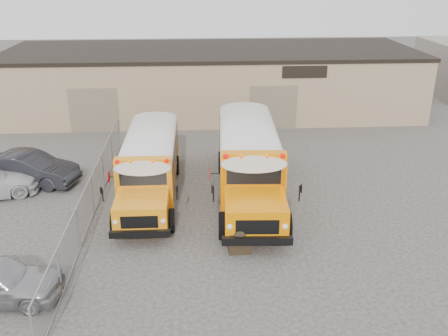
{
  "coord_description": "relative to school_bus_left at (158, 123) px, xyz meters",
  "views": [
    {
      "loc": [
        -1.33,
        -17.47,
        10.56
      ],
      "look_at": [
        0.0,
        4.25,
        1.6
      ],
      "focal_mm": 40.0,
      "sensor_mm": 36.0,
      "label": 1
    }
  ],
  "objects": [
    {
      "name": "school_bus_left",
      "position": [
        0.0,
        0.0,
        0.0
      ],
      "size": [
        3.03,
        10.01,
        2.93
      ],
      "color": "orange",
      "rests_on": "ground"
    },
    {
      "name": "car_dark",
      "position": [
        -6.32,
        -4.76,
        -0.87
      ],
      "size": [
        5.3,
        3.02,
        1.65
      ],
      "primitive_type": "imported",
      "rotation": [
        0.0,
        0.0,
        1.3
      ],
      "color": "black",
      "rests_on": "ground"
    },
    {
      "name": "tarp_bundle",
      "position": [
        3.85,
        -11.88,
        -1.0
      ],
      "size": [
        0.99,
        0.99,
        1.35
      ],
      "color": "black",
      "rests_on": "ground"
    },
    {
      "name": "chainlink_fence",
      "position": [
        -2.47,
        -8.43,
        -0.79
      ],
      "size": [
        0.07,
        18.07,
        1.81
      ],
      "color": "#95989D",
      "rests_on": "ground"
    },
    {
      "name": "warehouse",
      "position": [
        3.53,
        8.56,
        0.68
      ],
      "size": [
        30.2,
        10.2,
        4.67
      ],
      "color": "#92795A",
      "rests_on": "ground"
    },
    {
      "name": "ground",
      "position": [
        3.53,
        -11.43,
        -1.69
      ],
      "size": [
        120.0,
        120.0,
        0.0
      ],
      "primitive_type": "plane",
      "color": "#363431",
      "rests_on": "ground"
    },
    {
      "name": "school_bus_right",
      "position": [
        5.15,
        0.55,
        0.22
      ],
      "size": [
        3.7,
        11.45,
        3.31
      ],
      "color": "orange",
      "rests_on": "ground"
    }
  ]
}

